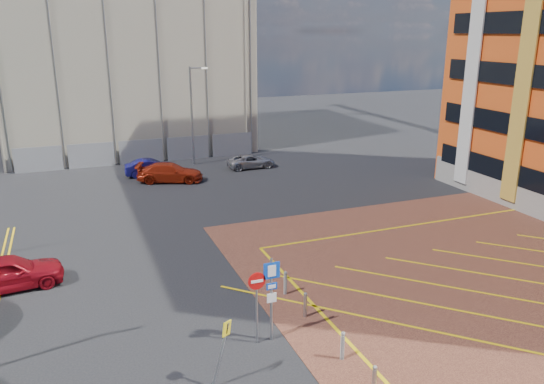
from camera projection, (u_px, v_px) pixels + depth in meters
ground at (268, 358)px, 18.12m from camera, size 140.00×140.00×0.00m
lamp_back at (193, 112)px, 43.23m from camera, size 1.53×0.16×8.00m
sign_cluster at (266, 292)px, 18.53m from camera, size 1.17×0.12×3.20m
warning_sign at (223, 345)px, 16.31m from camera, size 0.75×0.42×2.25m
bollard_row at (352, 358)px, 17.29m from camera, size 0.14×11.14×0.90m
construction_building at (119, 28)px, 50.57m from camera, size 21.20×19.20×22.00m
construction_fence at (153, 151)px, 44.92m from camera, size 21.60×0.06×2.00m
car_red_left at (7, 273)px, 22.73m from camera, size 4.68×2.27×1.54m
car_blue_back at (151, 167)px, 40.80m from camera, size 3.94×1.57×1.27m
car_red_back at (170, 172)px, 39.13m from camera, size 5.16×3.43×1.39m
car_silver_back at (251, 161)px, 43.15m from camera, size 3.93×1.86×1.08m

